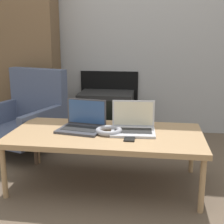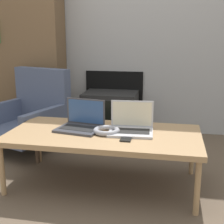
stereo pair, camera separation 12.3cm
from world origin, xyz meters
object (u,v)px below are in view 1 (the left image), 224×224
at_px(tv, 106,114).
at_px(armchair, 28,114).
at_px(laptop_left, 83,123).
at_px(phone, 130,138).
at_px(laptop_right, 133,125).
at_px(headphones, 109,131).

height_order(tv, armchair, armchair).
height_order(laptop_left, armchair, armchair).
xyz_separation_m(phone, tv, (-0.36, 1.24, -0.16)).
height_order(laptop_right, phone, laptop_right).
distance_m(phone, tv, 1.30).
bearing_deg(armchair, laptop_left, -23.49).
bearing_deg(phone, laptop_right, 87.00).
relative_size(phone, armchair, 0.17).
distance_m(laptop_left, tv, 1.09).
bearing_deg(phone, armchair, 143.73).
distance_m(tv, armchair, 0.83).
distance_m(laptop_left, phone, 0.40).
xyz_separation_m(tv, armchair, (-0.68, -0.48, 0.09)).
distance_m(laptop_right, tv, 1.15).
relative_size(tv, armchair, 0.67).
bearing_deg(tv, laptop_right, -71.12).
bearing_deg(laptop_right, armchair, 146.73).
height_order(phone, tv, tv).
bearing_deg(tv, headphones, -79.91).
distance_m(laptop_right, headphones, 0.18).
distance_m(phone, armchair, 1.29).
height_order(laptop_left, headphones, laptop_left).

